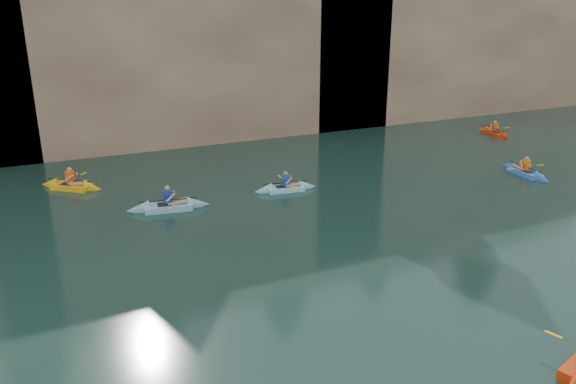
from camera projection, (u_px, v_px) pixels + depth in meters
name	position (u px, v px, depth m)	size (l,w,h in m)	color
ground	(404.00, 357.00, 13.28)	(160.00, 160.00, 0.00)	black
cliff	(139.00, 31.00, 37.04)	(70.00, 16.00, 12.00)	tan
cliff_slab_center	(201.00, 42.00, 31.59)	(24.00, 2.40, 11.40)	tan
cliff_slab_east	(474.00, 44.00, 39.77)	(26.00, 2.40, 9.84)	tan
sea_cave_center	(100.00, 125.00, 30.00)	(3.50, 1.00, 3.20)	black
sea_cave_east	(330.00, 95.00, 35.33)	(5.00, 1.00, 4.50)	black
kayaker_ltblue_near	(285.00, 188.00, 24.67)	(2.89, 2.21, 1.11)	#90DBF1
kayaker_red_far	(494.00, 132.00, 34.85)	(2.17, 3.06, 1.10)	red
kayaker_yellow	(71.00, 186.00, 24.90)	(2.84, 2.47, 1.24)	#EBAD13
kayaker_ltblue_mid	(168.00, 206.00, 22.45)	(3.39, 2.45, 1.26)	#80B7D6
kayaker_blue_east	(525.00, 172.00, 26.91)	(2.24, 3.22, 1.13)	#4074DC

